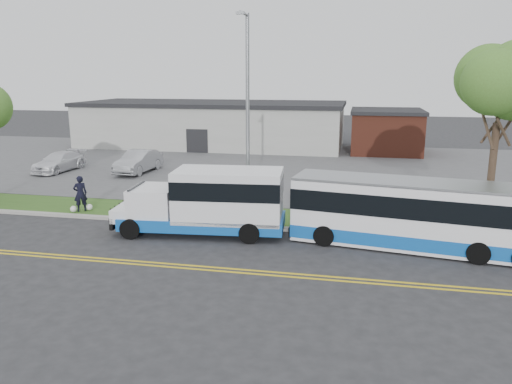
% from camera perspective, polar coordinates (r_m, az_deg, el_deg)
% --- Properties ---
extents(ground, '(140.00, 140.00, 0.00)m').
position_cam_1_polar(ground, '(22.96, -9.82, -4.38)').
color(ground, '#28282B').
rests_on(ground, ground).
extents(lane_line_north, '(70.00, 0.12, 0.01)m').
position_cam_1_polar(lane_line_north, '(19.64, -13.95, -7.64)').
color(lane_line_north, gold).
rests_on(lane_line_north, ground).
extents(lane_line_south, '(70.00, 0.12, 0.01)m').
position_cam_1_polar(lane_line_south, '(19.39, -14.34, -7.94)').
color(lane_line_south, gold).
rests_on(lane_line_south, ground).
extents(curb, '(80.00, 0.30, 0.15)m').
position_cam_1_polar(curb, '(23.92, -8.86, -3.44)').
color(curb, '#9E9B93').
rests_on(curb, ground).
extents(verge, '(80.00, 3.30, 0.10)m').
position_cam_1_polar(verge, '(25.55, -7.45, -2.38)').
color(verge, '#2D521B').
rests_on(verge, ground).
extents(parking_lot, '(80.00, 25.00, 0.10)m').
position_cam_1_polar(parking_lot, '(38.80, -0.62, 3.09)').
color(parking_lot, '#4C4C4F').
rests_on(parking_lot, ground).
extents(commercial_building, '(25.40, 10.40, 4.35)m').
position_cam_1_polar(commercial_building, '(49.62, -4.95, 7.74)').
color(commercial_building, '#9E9E99').
rests_on(commercial_building, ground).
extents(brick_wing, '(6.30, 7.30, 3.90)m').
position_cam_1_polar(brick_wing, '(46.62, 14.65, 6.74)').
color(brick_wing, brown).
rests_on(brick_wing, ground).
extents(tree_east, '(5.20, 5.20, 8.33)m').
position_cam_1_polar(tree_east, '(24.01, 26.16, 10.32)').
color(tree_east, '#37281E').
rests_on(tree_east, verge).
extents(streetlight_near, '(0.35, 1.53, 9.50)m').
position_cam_1_polar(streetlight_near, '(23.68, -1.00, 9.26)').
color(streetlight_near, gray).
rests_on(streetlight_near, verge).
extents(shuttle_bus, '(7.72, 3.12, 2.89)m').
position_cam_1_polar(shuttle_bus, '(21.91, -5.05, -0.89)').
color(shuttle_bus, '#1054B0').
rests_on(shuttle_bus, ground).
extents(transit_bus, '(10.19, 3.77, 2.76)m').
position_cam_1_polar(transit_bus, '(21.07, 17.82, -2.47)').
color(transit_bus, white).
rests_on(transit_bus, ground).
extents(pedestrian, '(0.80, 0.76, 1.84)m').
position_cam_1_polar(pedestrian, '(26.76, -19.44, -0.17)').
color(pedestrian, black).
rests_on(pedestrian, verge).
extents(parked_car_a, '(1.91, 4.85, 1.57)m').
position_cam_1_polar(parked_car_a, '(36.47, -13.29, 3.41)').
color(parked_car_a, '#A0A1A6').
rests_on(parked_car_a, parking_lot).
extents(parked_car_b, '(2.24, 4.77, 1.35)m').
position_cam_1_polar(parked_car_b, '(38.74, -21.60, 3.23)').
color(parked_car_b, white).
rests_on(parked_car_b, parking_lot).
extents(grocery_bag_left, '(0.32, 0.32, 0.32)m').
position_cam_1_polar(grocery_bag_left, '(26.89, -20.14, -1.84)').
color(grocery_bag_left, white).
rests_on(grocery_bag_left, verge).
extents(grocery_bag_right, '(0.32, 0.32, 0.32)m').
position_cam_1_polar(grocery_bag_right, '(26.99, -18.50, -1.65)').
color(grocery_bag_right, white).
rests_on(grocery_bag_right, verge).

